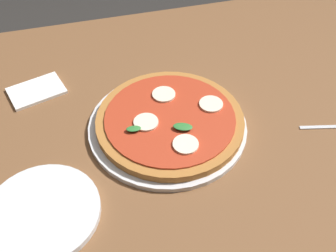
# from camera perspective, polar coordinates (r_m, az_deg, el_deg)

# --- Properties ---
(dining_table) EXTENTS (1.44, 1.01, 0.73)m
(dining_table) POSITION_cam_1_polar(r_m,az_deg,el_deg) (1.00, 4.16, -2.93)
(dining_table) COLOR brown
(dining_table) RESTS_ON ground_plane
(serving_tray) EXTENTS (0.36, 0.36, 0.01)m
(serving_tray) POSITION_cam_1_polar(r_m,az_deg,el_deg) (0.91, -0.00, -0.17)
(serving_tray) COLOR silver
(serving_tray) RESTS_ON dining_table
(pizza) EXTENTS (0.33, 0.33, 0.03)m
(pizza) POSITION_cam_1_polar(r_m,az_deg,el_deg) (0.90, 0.35, 0.69)
(pizza) COLOR #B27033
(pizza) RESTS_ON serving_tray
(plate_white) EXTENTS (0.22, 0.22, 0.01)m
(plate_white) POSITION_cam_1_polar(r_m,az_deg,el_deg) (0.81, -17.28, -11.50)
(plate_white) COLOR white
(plate_white) RESTS_ON dining_table
(napkin) EXTENTS (0.15, 0.12, 0.01)m
(napkin) POSITION_cam_1_polar(r_m,az_deg,el_deg) (1.06, -18.03, 4.74)
(napkin) COLOR white
(napkin) RESTS_ON dining_table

